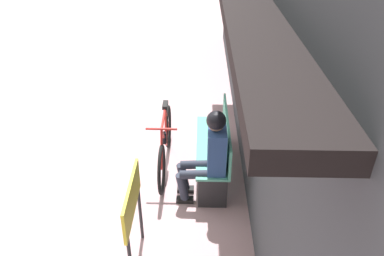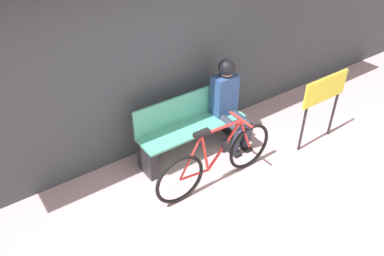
{
  "view_description": "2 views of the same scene",
  "coord_description": "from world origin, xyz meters",
  "views": [
    {
      "loc": [
        4.37,
        1.67,
        3.29
      ],
      "look_at": [
        0.07,
        1.57,
        0.68
      ],
      "focal_mm": 35.0,
      "sensor_mm": 36.0,
      "label": 1
    },
    {
      "loc": [
        -2.27,
        -1.49,
        3.27
      ],
      "look_at": [
        -0.1,
        1.56,
        0.67
      ],
      "focal_mm": 35.0,
      "sensor_mm": 36.0,
      "label": 2
    }
  ],
  "objects": [
    {
      "name": "signboard",
      "position": [
        1.7,
        1.03,
        0.78
      ],
      "size": [
        0.81,
        0.04,
        1.05
      ],
      "color": "#232326",
      "rests_on": "ground_plane"
    },
    {
      "name": "bicycle",
      "position": [
        0.01,
        1.19,
        0.36
      ],
      "size": [
        1.73,
        0.4,
        0.89
      ],
      "color": "black",
      "rests_on": "ground_plane"
    },
    {
      "name": "ground_plane",
      "position": [
        0.0,
        0.0,
        0.0
      ],
      "size": [
        24.0,
        24.0,
        0.0
      ],
      "primitive_type": "plane",
      "color": "#C69EA3"
    },
    {
      "name": "person_seated",
      "position": [
        0.67,
        1.79,
        0.72
      ],
      "size": [
        0.34,
        0.61,
        1.26
      ],
      "color": "#2D3342",
      "rests_on": "ground_plane"
    },
    {
      "name": "storefront_wall",
      "position": [
        0.0,
        2.33,
        1.66
      ],
      "size": [
        12.0,
        0.56,
        3.2
      ],
      "color": "#3D4247",
      "rests_on": "ground_plane"
    },
    {
      "name": "park_bench_near",
      "position": [
        0.11,
        1.89,
        0.39
      ],
      "size": [
        1.53,
        0.42,
        0.85
      ],
      "color": "#51A88E",
      "rests_on": "ground_plane"
    }
  ]
}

